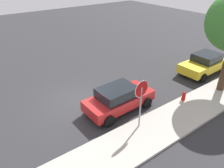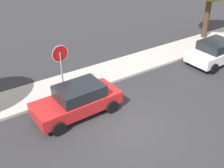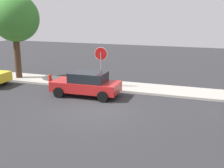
{
  "view_description": "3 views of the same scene",
  "coord_description": "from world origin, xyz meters",
  "views": [
    {
      "loc": [
        4.99,
        10.32,
        7.4
      ],
      "look_at": [
        -1.42,
        1.59,
        1.4
      ],
      "focal_mm": 35.0,
      "sensor_mm": 36.0,
      "label": 1
    },
    {
      "loc": [
        -6.16,
        -7.63,
        7.92
      ],
      "look_at": [
        0.27,
        1.87,
        1.2
      ],
      "focal_mm": 45.0,
      "sensor_mm": 36.0,
      "label": 2
    },
    {
      "loc": [
        5.46,
        -12.69,
        4.9
      ],
      "look_at": [
        0.29,
        1.89,
        0.96
      ],
      "focal_mm": 45.0,
      "sensor_mm": 36.0,
      "label": 3
    }
  ],
  "objects": [
    {
      "name": "ground_plane",
      "position": [
        0.0,
        0.0,
        0.0
      ],
      "size": [
        60.0,
        60.0,
        0.0
      ],
      "primitive_type": "plane",
      "color": "#2D2D30"
    },
    {
      "name": "sidewalk_curb",
      "position": [
        0.0,
        4.76,
        0.07
      ],
      "size": [
        32.0,
        2.34,
        0.14
      ],
      "primitive_type": "cube",
      "color": "#B2ADA3",
      "rests_on": "ground_plane"
    },
    {
      "name": "stop_sign",
      "position": [
        -1.27,
        4.12,
        1.92
      ],
      "size": [
        0.86,
        0.08,
        2.75
      ],
      "color": "gray",
      "rests_on": "ground_plane"
    },
    {
      "name": "parked_car_red",
      "position": [
        -1.44,
        2.19,
        0.75
      ],
      "size": [
        4.11,
        2.03,
        1.46
      ],
      "color": "red",
      "rests_on": "ground_plane"
    },
    {
      "name": "street_tree_mid_block",
      "position": [
        -7.98,
        4.47,
        4.48
      ],
      "size": [
        3.37,
        3.37,
        6.24
      ],
      "color": "#422D1E",
      "rests_on": "ground_plane"
    },
    {
      "name": "fire_hydrant",
      "position": [
        -5.05,
        3.93,
        0.36
      ],
      "size": [
        0.3,
        0.22,
        0.72
      ],
      "color": "red",
      "rests_on": "ground_plane"
    }
  ]
}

